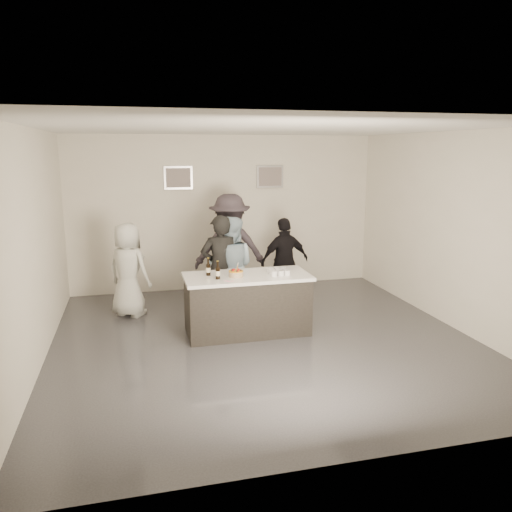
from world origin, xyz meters
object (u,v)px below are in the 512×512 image
(person_guest_right, at_px, (285,261))
(person_guest_back, at_px, (230,249))
(cake, at_px, (236,274))
(person_main_black, at_px, (220,268))
(beer_bottle_b, at_px, (218,270))
(bar_counter, at_px, (247,304))
(person_guest_left, at_px, (128,270))
(beer_bottle_a, at_px, (208,267))
(person_main_blue, at_px, (231,267))

(person_guest_right, relative_size, person_guest_back, 0.79)
(cake, relative_size, person_guest_right, 0.14)
(cake, relative_size, person_main_black, 0.13)
(person_guest_right, distance_m, person_guest_back, 1.00)
(cake, relative_size, beer_bottle_b, 0.83)
(bar_counter, xyz_separation_m, person_guest_left, (-1.72, 1.26, 0.33))
(beer_bottle_a, distance_m, person_main_black, 0.70)
(person_main_blue, bearing_deg, person_guest_right, -140.06)
(beer_bottle_b, bearing_deg, bar_counter, 16.31)
(beer_bottle_a, relative_size, person_guest_right, 0.17)
(cake, bearing_deg, person_main_black, 97.42)
(person_main_blue, distance_m, person_guest_left, 1.69)
(bar_counter, height_order, person_guest_back, person_guest_back)
(beer_bottle_a, xyz_separation_m, person_main_blue, (0.48, 0.75, -0.20))
(cake, distance_m, person_guest_back, 1.71)
(person_main_black, xyz_separation_m, person_guest_right, (1.27, 0.60, -0.08))
(beer_bottle_b, xyz_separation_m, person_guest_left, (-1.26, 1.40, -0.25))
(bar_counter, distance_m, beer_bottle_b, 0.75)
(cake, bearing_deg, beer_bottle_a, 157.76)
(person_main_black, xyz_separation_m, person_guest_left, (-1.44, 0.55, -0.08))
(person_guest_right, bearing_deg, person_guest_left, -7.60)
(beer_bottle_a, bearing_deg, cake, -22.24)
(beer_bottle_b, xyz_separation_m, person_guest_back, (0.53, 1.77, -0.05))
(cake, xyz_separation_m, person_main_black, (-0.10, 0.77, -0.08))
(person_guest_right, bearing_deg, person_guest_back, -27.93)
(person_guest_left, bearing_deg, person_main_black, -163.15)
(person_main_black, bearing_deg, person_guest_right, -156.46)
(beer_bottle_b, relative_size, person_main_black, 0.15)
(beer_bottle_a, relative_size, person_main_black, 0.15)
(person_main_black, distance_m, person_guest_right, 1.41)
(cake, bearing_deg, bar_counter, 16.46)
(person_main_black, bearing_deg, beer_bottle_a, 63.57)
(person_guest_back, bearing_deg, cake, 85.42)
(beer_bottle_b, distance_m, person_main_blue, 1.08)
(cake, bearing_deg, person_guest_back, 81.80)
(person_guest_right, bearing_deg, beer_bottle_b, 36.21)
(bar_counter, bearing_deg, person_guest_back, 87.74)
(bar_counter, relative_size, person_guest_back, 0.95)
(beer_bottle_a, bearing_deg, person_main_black, 65.19)
(beer_bottle_a, xyz_separation_m, person_guest_right, (1.55, 1.21, -0.26))
(person_guest_right, height_order, person_guest_back, person_guest_back)
(person_guest_right, bearing_deg, person_main_black, 16.51)
(person_guest_back, bearing_deg, bar_counter, 91.36)
(cake, xyz_separation_m, beer_bottle_a, (-0.38, 0.16, 0.09))
(beer_bottle_b, distance_m, person_guest_right, 2.07)
(person_guest_right, bearing_deg, person_main_blue, 14.58)
(beer_bottle_b, bearing_deg, cake, 16.21)
(person_main_blue, xyz_separation_m, person_guest_back, (0.14, 0.79, 0.15))
(person_main_black, bearing_deg, person_guest_back, -112.06)
(beer_bottle_b, xyz_separation_m, person_guest_right, (1.45, 1.45, -0.26))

